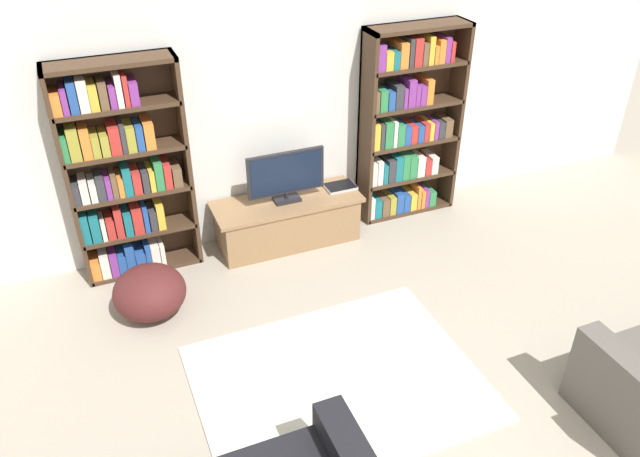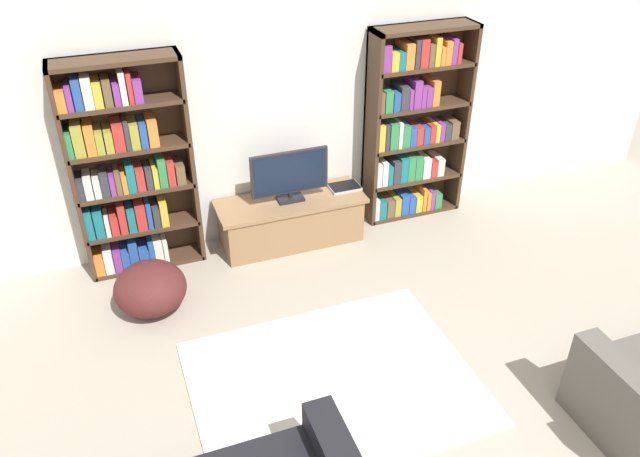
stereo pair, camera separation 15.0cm
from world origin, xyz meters
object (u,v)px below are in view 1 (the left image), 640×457
television (286,175)px  laptop (340,187)px  beanbag_ottoman (150,292)px  bookshelf_right (406,126)px  tv_stand (287,221)px  bookshelf_left (123,175)px

television → laptop: (0.55, 0.03, -0.24)m
television → beanbag_ottoman: bearing=-157.6°
bookshelf_right → television: size_ratio=2.62×
bookshelf_right → laptop: bookshelf_right is taller
tv_stand → bookshelf_right: bearing=5.9°
bookshelf_left → beanbag_ottoman: size_ratio=3.25×
bookshelf_right → tv_stand: bearing=-174.1°
laptop → beanbag_ottoman: 2.04m
tv_stand → television: television is taller
bookshelf_right → laptop: bearing=-171.9°
beanbag_ottoman → television: bearing=22.4°
tv_stand → laptop: laptop is taller
television → beanbag_ottoman: television is taller
bookshelf_left → laptop: bearing=-3.1°
bookshelf_left → beanbag_ottoman: bearing=-90.3°
bookshelf_left → television: size_ratio=2.62×
bookshelf_left → bookshelf_right: 2.66m
laptop → beanbag_ottoman: (-1.93, -0.60, -0.26)m
beanbag_ottoman → laptop: bearing=17.2°
tv_stand → laptop: bearing=3.1°
laptop → television: bearing=-176.8°
bookshelf_left → television: 1.40m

